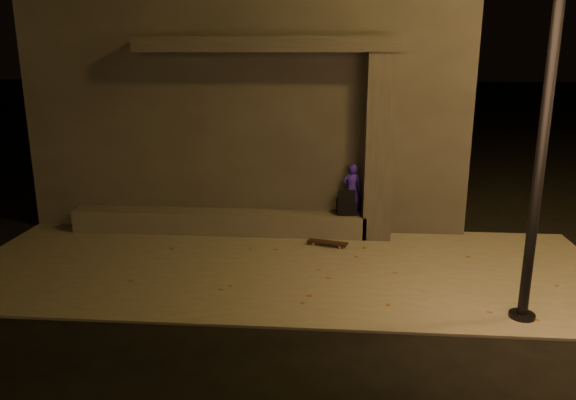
# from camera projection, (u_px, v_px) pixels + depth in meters

# --- Properties ---
(ground) EXTENTS (120.00, 120.00, 0.00)m
(ground) POSITION_uv_depth(u_px,v_px,m) (271.00, 322.00, 7.85)
(ground) COLOR black
(ground) RESTS_ON ground
(sidewalk) EXTENTS (11.00, 4.40, 0.04)m
(sidewalk) POSITION_uv_depth(u_px,v_px,m) (284.00, 267.00, 9.77)
(sidewalk) COLOR #69635C
(sidewalk) RESTS_ON ground
(building) EXTENTS (9.00, 5.10, 5.22)m
(building) POSITION_uv_depth(u_px,v_px,m) (259.00, 96.00, 13.50)
(building) COLOR #3B3836
(building) RESTS_ON ground
(ledge) EXTENTS (6.00, 0.55, 0.45)m
(ledge) POSITION_uv_depth(u_px,v_px,m) (219.00, 222.00, 11.51)
(ledge) COLOR #57544F
(ledge) RESTS_ON sidewalk
(column) EXTENTS (0.55, 0.55, 3.60)m
(column) POSITION_uv_depth(u_px,v_px,m) (379.00, 148.00, 10.84)
(column) COLOR #3B3836
(column) RESTS_ON sidewalk
(canopy) EXTENTS (5.00, 0.70, 0.28)m
(canopy) POSITION_uv_depth(u_px,v_px,m) (266.00, 44.00, 10.56)
(canopy) COLOR #3B3836
(canopy) RESTS_ON column
(skateboarder) EXTENTS (0.41, 0.30, 1.03)m
(skateboarder) POSITION_uv_depth(u_px,v_px,m) (352.00, 189.00, 11.10)
(skateboarder) COLOR #311CBA
(skateboarder) RESTS_ON ledge
(backpack) EXTENTS (0.40, 0.28, 0.53)m
(backpack) POSITION_uv_depth(u_px,v_px,m) (346.00, 206.00, 11.20)
(backpack) COLOR black
(backpack) RESTS_ON ledge
(skateboard) EXTENTS (0.81, 0.40, 0.09)m
(skateboard) POSITION_uv_depth(u_px,v_px,m) (328.00, 243.00, 10.75)
(skateboard) COLOR black
(skateboard) RESTS_ON sidewalk
(street_lamp_0) EXTENTS (0.36, 0.36, 7.48)m
(street_lamp_0) POSITION_uv_depth(u_px,v_px,m) (559.00, 4.00, 6.82)
(street_lamp_0) COLOR black
(street_lamp_0) RESTS_ON ground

